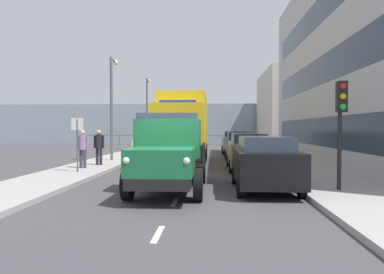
% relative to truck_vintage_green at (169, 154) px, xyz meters
% --- Properties ---
extents(ground_plane, '(80.00, 80.00, 0.00)m').
position_rel_truck_vintage_green_xyz_m(ground_plane, '(-0.34, -10.08, -1.18)').
color(ground_plane, '#423F44').
extents(sidewalk_left, '(2.67, 42.56, 0.15)m').
position_rel_truck_vintage_green_xyz_m(sidewalk_left, '(-5.28, -10.08, -1.10)').
color(sidewalk_left, '#9E9993').
rests_on(sidewalk_left, ground_plane).
extents(sidewalk_right, '(2.67, 42.56, 0.15)m').
position_rel_truck_vintage_green_xyz_m(sidewalk_right, '(4.60, -10.08, -1.10)').
color(sidewalk_right, '#9E9993').
rests_on(sidewalk_right, ground_plane).
extents(road_centreline_markings, '(0.12, 37.26, 0.01)m').
position_rel_truck_vintage_green_xyz_m(road_centreline_markings, '(-0.34, -9.06, -1.17)').
color(road_centreline_markings, silver).
rests_on(road_centreline_markings, ground_plane).
extents(building_far_block, '(8.43, 11.66, 7.81)m').
position_rel_truck_vintage_green_xyz_m(building_far_block, '(-10.83, -27.54, 2.73)').
color(building_far_block, beige).
rests_on(building_far_block, ground_plane).
extents(sea_horizon, '(80.00, 0.80, 5.00)m').
position_rel_truck_vintage_green_xyz_m(sea_horizon, '(-0.34, -34.36, 1.32)').
color(sea_horizon, '#84939E').
rests_on(sea_horizon, ground_plane).
extents(seawall_railing, '(28.08, 0.08, 1.20)m').
position_rel_truck_vintage_green_xyz_m(seawall_railing, '(-0.34, -30.76, -0.26)').
color(seawall_railing, '#4C5156').
rests_on(seawall_railing, ground_plane).
extents(truck_vintage_green, '(2.17, 5.64, 2.43)m').
position_rel_truck_vintage_green_xyz_m(truck_vintage_green, '(0.00, 0.00, 0.00)').
color(truck_vintage_green, black).
rests_on(truck_vintage_green, ground_plane).
extents(lorry_cargo_yellow, '(2.58, 8.20, 3.87)m').
position_rel_truck_vintage_green_xyz_m(lorry_cargo_yellow, '(0.31, -8.90, 0.90)').
color(lorry_cargo_yellow, gold).
rests_on(lorry_cargo_yellow, ground_plane).
extents(car_black_kerbside_near, '(1.92, 4.15, 1.72)m').
position_rel_truck_vintage_green_xyz_m(car_black_kerbside_near, '(-3.00, -0.55, -0.28)').
color(car_black_kerbside_near, black).
rests_on(car_black_kerbside_near, ground_plane).
extents(car_grey_kerbside_1, '(1.89, 4.51, 1.72)m').
position_rel_truck_vintage_green_xyz_m(car_grey_kerbside_1, '(-3.00, -6.11, -0.28)').
color(car_grey_kerbside_1, slate).
rests_on(car_grey_kerbside_1, ground_plane).
extents(car_teal_kerbside_2, '(1.80, 3.80, 1.72)m').
position_rel_truck_vintage_green_xyz_m(car_teal_kerbside_2, '(-3.00, -12.03, -0.29)').
color(car_teal_kerbside_2, '#1E6670').
rests_on(car_teal_kerbside_2, ground_plane).
extents(car_silver_kerbside_3, '(1.93, 4.02, 1.72)m').
position_rel_truck_vintage_green_xyz_m(car_silver_kerbside_3, '(-3.00, -17.31, -0.28)').
color(car_silver_kerbside_3, '#B7BABF').
rests_on(car_silver_kerbside_3, ground_plane).
extents(car_white_oppositeside_0, '(1.94, 4.31, 1.72)m').
position_rel_truck_vintage_green_xyz_m(car_white_oppositeside_0, '(2.32, -11.37, -0.28)').
color(car_white_oppositeside_0, white).
rests_on(car_white_oppositeside_0, ground_plane).
extents(car_red_oppositeside_1, '(1.86, 4.11, 1.72)m').
position_rel_truck_vintage_green_xyz_m(car_red_oppositeside_1, '(2.32, -17.48, -0.28)').
color(car_red_oppositeside_1, '#B21E1E').
rests_on(car_red_oppositeside_1, ground_plane).
extents(pedestrian_couple_b, '(0.53, 0.34, 1.74)m').
position_rel_truck_vintage_green_xyz_m(pedestrian_couple_b, '(4.60, -5.15, -0.00)').
color(pedestrian_couple_b, '#383342').
rests_on(pedestrian_couple_b, sidewalk_right).
extents(pedestrian_near_railing, '(0.53, 0.34, 1.74)m').
position_rel_truck_vintage_green_xyz_m(pedestrian_near_railing, '(4.30, -6.56, -0.00)').
color(pedestrian_near_railing, black).
rests_on(pedestrian_near_railing, sidewalk_right).
extents(traffic_light_near, '(0.28, 0.41, 3.20)m').
position_rel_truck_vintage_green_xyz_m(traffic_light_near, '(-5.10, 0.21, 1.29)').
color(traffic_light_near, black).
rests_on(traffic_light_near, sidewalk_left).
extents(lamp_post_promenade, '(0.32, 1.14, 5.88)m').
position_rel_truck_vintage_green_xyz_m(lamp_post_promenade, '(4.44, -9.47, 2.51)').
color(lamp_post_promenade, '#59595B').
rests_on(lamp_post_promenade, sidewalk_right).
extents(lamp_post_far, '(0.32, 1.14, 6.21)m').
position_rel_truck_vintage_green_xyz_m(lamp_post_far, '(4.43, -20.48, 2.69)').
color(lamp_post_far, '#59595B').
rests_on(lamp_post_far, sidewalk_right).
extents(street_sign, '(0.50, 0.07, 2.25)m').
position_rel_truck_vintage_green_xyz_m(street_sign, '(4.31, -3.76, 0.50)').
color(street_sign, '#4C4C4C').
rests_on(street_sign, sidewalk_right).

